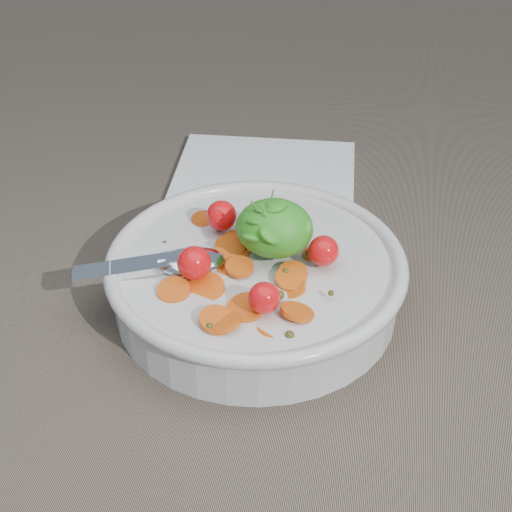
# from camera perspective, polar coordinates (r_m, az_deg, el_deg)

# --- Properties ---
(ground) EXTENTS (6.00, 6.00, 0.00)m
(ground) POSITION_cam_1_polar(r_m,az_deg,el_deg) (0.65, -0.52, -3.40)
(ground) COLOR #756654
(ground) RESTS_ON ground
(bowl) EXTENTS (0.26, 0.24, 0.10)m
(bowl) POSITION_cam_1_polar(r_m,az_deg,el_deg) (0.63, -0.01, -1.57)
(bowl) COLOR silver
(bowl) RESTS_ON ground
(napkin) EXTENTS (0.19, 0.17, 0.01)m
(napkin) POSITION_cam_1_polar(r_m,az_deg,el_deg) (0.81, 0.59, 5.74)
(napkin) COLOR white
(napkin) RESTS_ON ground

